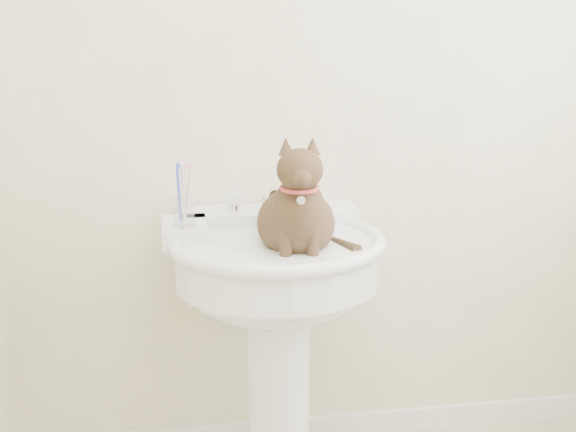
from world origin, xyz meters
name	(u,v)px	position (x,y,z in m)	size (l,w,h in m)	color
wall_back	(347,93)	(0.00, 1.10, 1.25)	(2.20, 0.00, 2.50)	#F5E8BF
baseboard_back	(340,426)	(0.00, 1.09, 0.04)	(2.20, 0.02, 0.09)	white
pedestal_sink	(277,288)	(-0.27, 0.81, 0.71)	(0.65, 0.64, 0.90)	white
faucet	(270,198)	(-0.27, 0.97, 0.94)	(0.28, 0.12, 0.14)	silver
soap_bar	(290,199)	(-0.19, 1.06, 0.91)	(0.09, 0.06, 0.03)	red
toothbrush_cup	(184,211)	(-0.54, 0.84, 0.95)	(0.07, 0.07, 0.18)	silver
cat	(298,215)	(-0.22, 0.74, 0.95)	(0.24, 0.31, 0.45)	#4C311E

